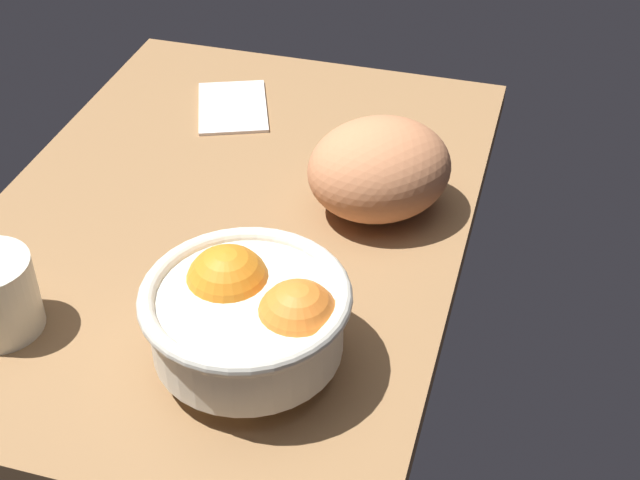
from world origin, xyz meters
TOP-DOWN VIEW (x-y plane):
  - ground_plane at (0.00, 0.00)cm, footprint 76.18×53.42cm
  - fruit_bowl at (-21.05, -10.36)cm, footprint 18.91×18.91cm
  - bread_loaf at (5.49, -16.08)cm, footprint 20.90×21.32cm
  - napkin_folded at (22.07, 7.50)cm, footprint 15.50×13.12cm

SIDE VIEW (x-z plane):
  - ground_plane at x=0.00cm, z-range -3.00..0.00cm
  - napkin_folded at x=22.07cm, z-range 0.00..0.85cm
  - bread_loaf at x=5.49cm, z-range 0.00..10.83cm
  - fruit_bowl at x=-21.05cm, z-range 0.52..11.45cm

